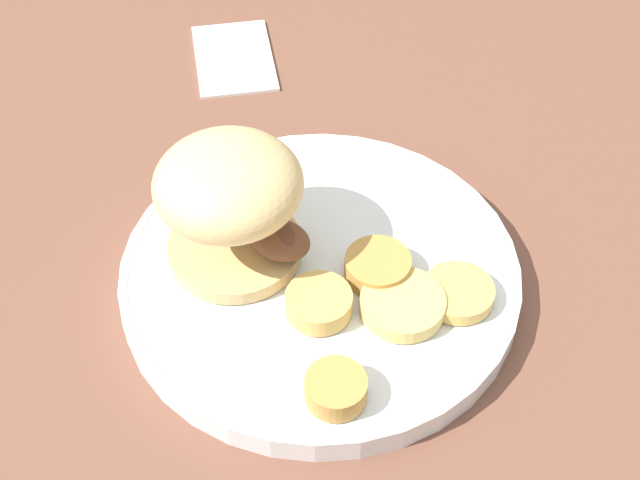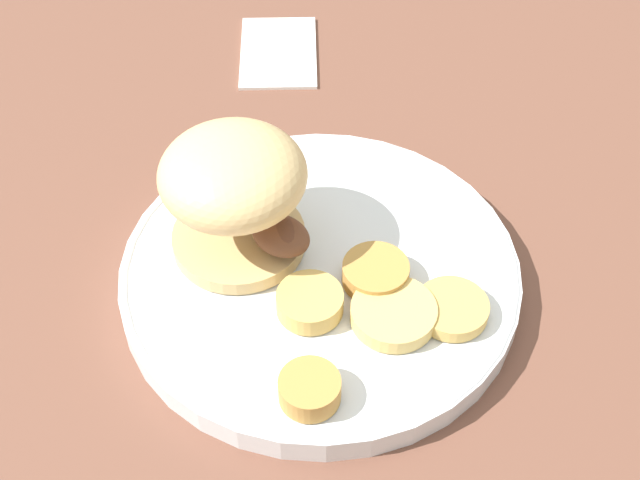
# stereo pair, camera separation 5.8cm
# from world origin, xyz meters

# --- Properties ---
(ground_plane) EXTENTS (4.00, 4.00, 0.00)m
(ground_plane) POSITION_xyz_m (0.00, 0.00, 0.00)
(ground_plane) COLOR brown
(dinner_plate) EXTENTS (0.27, 0.27, 0.02)m
(dinner_plate) POSITION_xyz_m (0.00, 0.00, 0.01)
(dinner_plate) COLOR white
(dinner_plate) RESTS_ON ground_plane
(sandwich) EXTENTS (0.11, 0.10, 0.09)m
(sandwich) POSITION_xyz_m (-0.06, 0.01, 0.07)
(sandwich) COLOR tan
(sandwich) RESTS_ON dinner_plate
(potato_round_0) EXTENTS (0.06, 0.06, 0.01)m
(potato_round_0) POSITION_xyz_m (0.05, -0.04, 0.03)
(potato_round_0) COLOR #DBB766
(potato_round_0) RESTS_ON dinner_plate
(potato_round_1) EXTENTS (0.05, 0.05, 0.01)m
(potato_round_1) POSITION_xyz_m (0.09, -0.03, 0.03)
(potato_round_1) COLOR tan
(potato_round_1) RESTS_ON dinner_plate
(potato_round_2) EXTENTS (0.04, 0.04, 0.01)m
(potato_round_2) POSITION_xyz_m (0.00, -0.04, 0.03)
(potato_round_2) COLOR tan
(potato_round_2) RESTS_ON dinner_plate
(potato_round_3) EXTENTS (0.04, 0.04, 0.01)m
(potato_round_3) POSITION_xyz_m (0.04, -0.01, 0.03)
(potato_round_3) COLOR #BC8942
(potato_round_3) RESTS_ON dinner_plate
(potato_round_4) EXTENTS (0.04, 0.04, 0.02)m
(potato_round_4) POSITION_xyz_m (0.01, -0.10, 0.03)
(potato_round_4) COLOR #BC8942
(potato_round_4) RESTS_ON dinner_plate
(napkin) EXTENTS (0.09, 0.11, 0.01)m
(napkin) POSITION_xyz_m (-0.08, 0.26, 0.00)
(napkin) COLOR white
(napkin) RESTS_ON ground_plane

